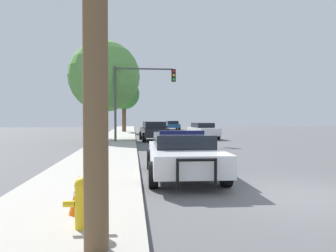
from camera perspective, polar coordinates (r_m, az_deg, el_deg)
name	(u,v)px	position (r m, az deg, el deg)	size (l,w,h in m)	color
ground_plane	(298,196)	(8.31, 21.70, -11.23)	(110.00, 110.00, 0.00)	#565659
sidewalk_left	(73,199)	(7.49, -16.29, -12.09)	(3.00, 110.00, 0.13)	#ADA89E
police_car	(182,153)	(10.12, 2.54, -4.71)	(2.25, 5.15, 1.40)	white
fire_hydrant	(83,201)	(5.27, -14.60, -12.50)	(0.58, 0.25, 0.79)	gold
traffic_light	(140,88)	(23.68, -4.96, 6.61)	(4.41, 0.35, 5.32)	#424247
car_background_oncoming	(203,130)	(27.98, 6.13, -0.72)	(2.15, 4.51, 1.35)	silver
car_background_distant	(172,125)	(48.15, 0.71, 0.19)	(2.09, 4.35, 1.30)	navy
car_background_midblock	(154,131)	(25.46, -2.52, -0.81)	(2.20, 4.49, 1.49)	black
tree_sidewalk_far	(124,94)	(39.35, -7.68, 5.49)	(3.66, 3.66, 6.30)	brown
tree_sidewalk_mid	(104,76)	(26.54, -11.05, 8.47)	(5.60, 5.60, 7.72)	brown
traffic_cone	(79,195)	(6.05, -15.21, -11.46)	(0.37, 0.37, 0.67)	orange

